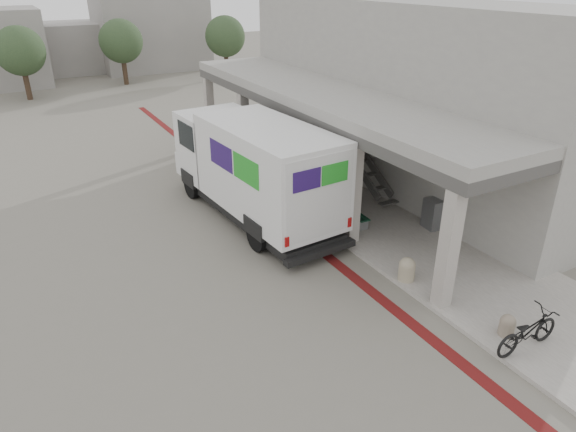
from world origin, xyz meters
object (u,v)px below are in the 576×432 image
fedex_truck (253,167)px  bicycle_black (528,331)px  bench (352,214)px  utility_cabinet (433,214)px

fedex_truck → bicycle_black: size_ratio=4.53×
bench → bicycle_black: 7.35m
fedex_truck → bench: bearing=-44.7°
fedex_truck → bench: size_ratio=4.94×
utility_cabinet → bicycle_black: bearing=-107.9°
bench → bicycle_black: size_ratio=0.92×
bench → bicycle_black: bicycle_black is taller
bicycle_black → fedex_truck: bearing=13.9°
bench → utility_cabinet: 2.68m
fedex_truck → bicycle_black: fedex_truck is taller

